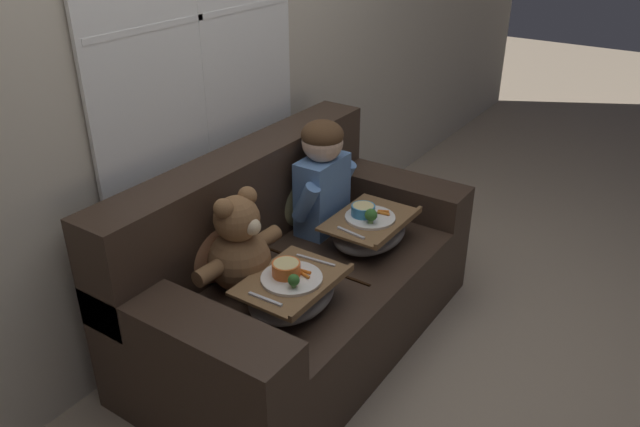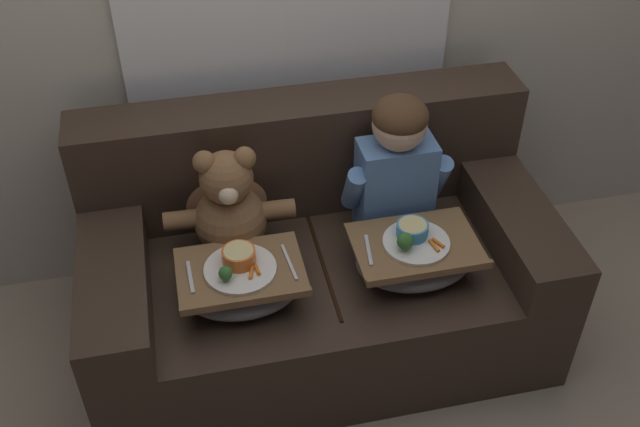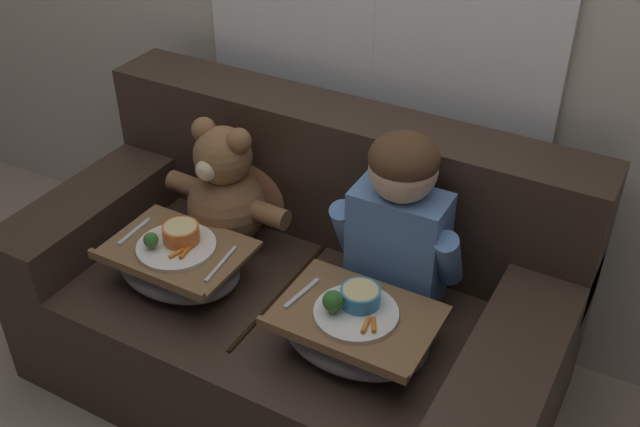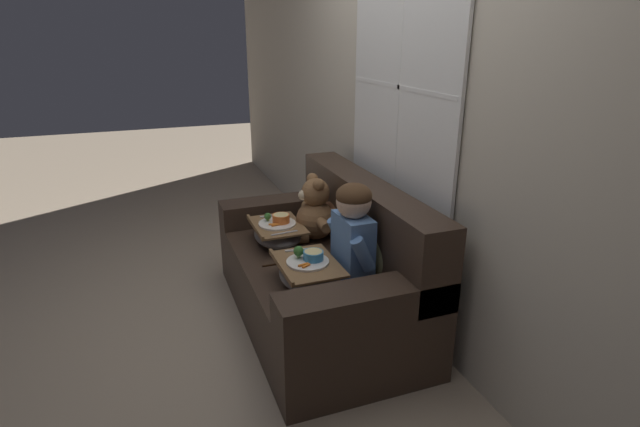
{
  "view_description": "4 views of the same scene",
  "coord_description": "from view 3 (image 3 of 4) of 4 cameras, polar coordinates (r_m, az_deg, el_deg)",
  "views": [
    {
      "loc": [
        -1.85,
        -1.33,
        1.83
      ],
      "look_at": [
        0.05,
        -0.05,
        0.64
      ],
      "focal_mm": 35.0,
      "sensor_mm": 36.0,
      "label": 1
    },
    {
      "loc": [
        -0.41,
        -1.88,
        2.2
      ],
      "look_at": [
        0.01,
        0.06,
        0.55
      ],
      "focal_mm": 42.0,
      "sensor_mm": 36.0,
      "label": 2
    },
    {
      "loc": [
        0.92,
        -1.46,
        1.86
      ],
      "look_at": [
        0.08,
        0.04,
        0.67
      ],
      "focal_mm": 42.0,
      "sensor_mm": 36.0,
      "label": 3
    },
    {
      "loc": [
        2.52,
        -0.91,
        1.67
      ],
      "look_at": [
        0.15,
        -0.03,
        0.74
      ],
      "focal_mm": 28.0,
      "sensor_mm": 36.0,
      "label": 4
    }
  ],
  "objects": [
    {
      "name": "throw_pillow_behind_teddy",
      "position": [
        2.46,
        -5.23,
        3.08
      ],
      "size": [
        0.36,
        0.17,
        0.37
      ],
      "color": "#B2754C",
      "rests_on": "couch"
    },
    {
      "name": "ground_plane",
      "position": [
        2.54,
        -2.07,
        -12.47
      ],
      "size": [
        14.0,
        14.0,
        0.0
      ],
      "primitive_type": "plane",
      "color": "tan"
    },
    {
      "name": "lap_tray_child",
      "position": [
        2.0,
        2.69,
        -8.87
      ],
      "size": [
        0.42,
        0.31,
        0.21
      ],
      "color": "slate",
      "rests_on": "child_figure"
    },
    {
      "name": "couch",
      "position": [
        2.36,
        -1.42,
        -6.39
      ],
      "size": [
        1.61,
        0.87,
        0.84
      ],
      "color": "#38281E",
      "rests_on": "ground_plane"
    },
    {
      "name": "lap_tray_teddy",
      "position": [
        2.26,
        -10.72,
        -3.73
      ],
      "size": [
        0.41,
        0.3,
        0.19
      ],
      "color": "slate",
      "rests_on": "teddy_bear"
    },
    {
      "name": "teddy_bear",
      "position": [
        2.35,
        -7.27,
        1.55
      ],
      "size": [
        0.45,
        0.31,
        0.42
      ],
      "color": "brown",
      "rests_on": "couch"
    },
    {
      "name": "throw_pillow_behind_child",
      "position": [
        2.23,
        7.44,
        -0.77
      ],
      "size": [
        0.36,
        0.17,
        0.37
      ],
      "color": "#898456",
      "rests_on": "couch"
    },
    {
      "name": "child_figure",
      "position": [
        2.05,
        6.11,
        -0.04
      ],
      "size": [
        0.38,
        0.19,
        0.53
      ],
      "color": "#5B84BC",
      "rests_on": "couch"
    }
  ]
}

